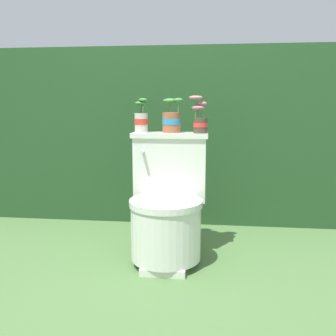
# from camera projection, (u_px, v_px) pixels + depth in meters

# --- Properties ---
(ground_plane) EXTENTS (12.00, 12.00, 0.00)m
(ground_plane) POSITION_uv_depth(u_px,v_px,m) (163.00, 263.00, 2.22)
(ground_plane) COLOR #4C703D
(hedge_backdrop) EXTENTS (3.31, 0.92, 1.36)m
(hedge_backdrop) POSITION_uv_depth(u_px,v_px,m) (181.00, 133.00, 3.30)
(hedge_backdrop) COLOR #234723
(hedge_backdrop) RESTS_ON ground
(toilet) EXTENTS (0.47, 0.52, 0.76)m
(toilet) POSITION_uv_depth(u_px,v_px,m) (167.00, 209.00, 2.23)
(toilet) COLOR silver
(toilet) RESTS_ON ground
(potted_plant_left) EXTENTS (0.08, 0.08, 0.21)m
(potted_plant_left) POSITION_uv_depth(u_px,v_px,m) (141.00, 119.00, 2.32)
(potted_plant_left) COLOR beige
(potted_plant_left) RESTS_ON toilet
(potted_plant_midleft) EXTENTS (0.13, 0.13, 0.21)m
(potted_plant_midleft) POSITION_uv_depth(u_px,v_px,m) (172.00, 120.00, 2.31)
(potted_plant_midleft) COLOR #9E5638
(potted_plant_midleft) RESTS_ON toilet
(potted_plant_middle) EXTENTS (0.12, 0.10, 0.22)m
(potted_plant_middle) POSITION_uv_depth(u_px,v_px,m) (200.00, 119.00, 2.25)
(potted_plant_middle) COLOR #47382D
(potted_plant_middle) RESTS_ON toilet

